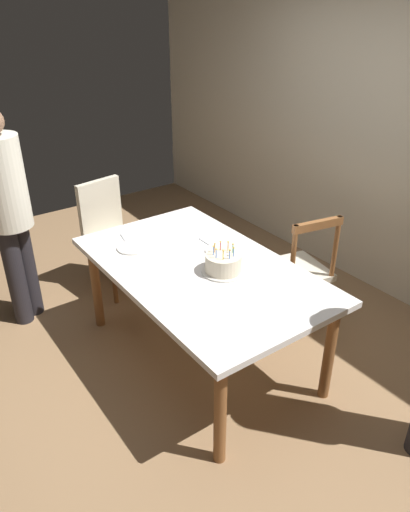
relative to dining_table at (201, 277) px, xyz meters
The scene contains 11 objects.
ground 0.67m from the dining_table, ahead, with size 6.40×6.40×0.00m, color #93704C.
back_wall 1.96m from the dining_table, 90.00° to the left, with size 6.40×0.10×2.60m, color beige.
dining_table is the anchor object (origin of this frame).
birthday_cake 0.21m from the dining_table, 29.09° to the left, with size 0.28×0.28×0.19m.
plate_near_celebrant 0.55m from the dining_table, 153.99° to the right, with size 0.22×0.22×0.01m, color white.
plate_far_side 0.27m from the dining_table, 110.44° to the left, with size 0.22×0.22×0.01m, color white.
fork_near_celebrant 0.69m from the dining_table, 161.11° to the right, with size 0.18×0.02×0.01m, color silver.
fork_far_side 0.35m from the dining_table, 137.30° to the left, with size 0.18×0.02×0.01m, color silver.
chair_spindle_back 0.87m from the dining_table, 84.27° to the left, with size 0.52×0.52×0.95m.
chair_upholstered 1.28m from the dining_table, behind, with size 0.51×0.51×0.95m.
person_celebrant 1.51m from the dining_table, 145.43° to the right, with size 0.32×0.32×1.65m.
Camera 1 is at (2.23, -1.57, 2.30)m, focal length 33.86 mm.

